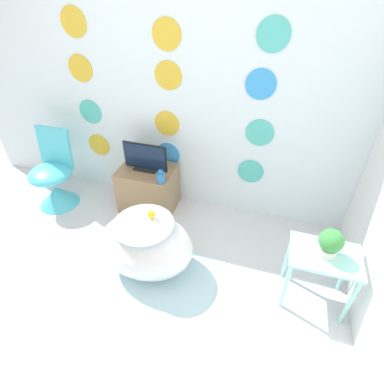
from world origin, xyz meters
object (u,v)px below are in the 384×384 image
object	(u,v)px
potted_plant_left	(331,242)
bathtub	(146,245)
chair	(55,183)
tv	(145,158)
vase	(161,177)

from	to	relation	value
potted_plant_left	bathtub	bearing A→B (deg)	-176.13
bathtub	potted_plant_left	xyz separation A→B (m)	(1.37, 0.09, 0.37)
chair	potted_plant_left	distance (m)	2.74
tv	bathtub	bearing A→B (deg)	-67.35
bathtub	chair	bearing A→B (deg)	157.95
chair	tv	bearing A→B (deg)	13.03
vase	potted_plant_left	world-z (taller)	potted_plant_left
chair	vase	bearing A→B (deg)	3.23
bathtub	chair	distance (m)	1.42
bathtub	vase	distance (m)	0.67
vase	potted_plant_left	bearing A→B (deg)	-19.26
potted_plant_left	chair	bearing A→B (deg)	170.67
bathtub	chair	xyz separation A→B (m)	(-1.32, 0.53, -0.00)
tv	vase	size ratio (longest dim) A/B	3.53
bathtub	tv	xyz separation A→B (m)	(-0.32, 0.76, 0.35)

